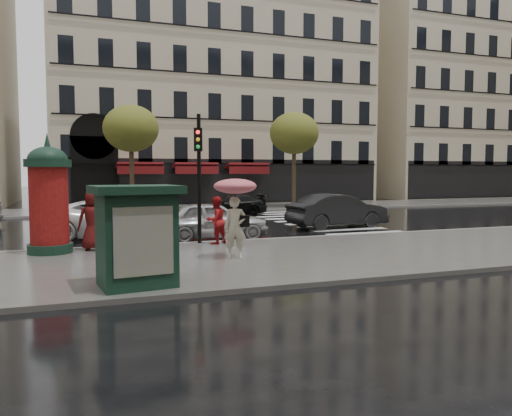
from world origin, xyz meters
name	(u,v)px	position (x,y,z in m)	size (l,w,h in m)	color
ground	(266,257)	(0.00, 0.00, 0.00)	(160.00, 160.00, 0.00)	black
near_sidewalk	(273,258)	(0.00, -0.50, 0.06)	(90.00, 7.00, 0.12)	#474744
far_sidewalk	(162,210)	(0.00, 19.00, 0.06)	(90.00, 6.00, 0.12)	#474744
near_kerb	(236,242)	(0.00, 3.00, 0.07)	(90.00, 0.25, 0.14)	slate
far_kerb	(170,213)	(0.00, 16.00, 0.07)	(90.00, 0.25, 0.14)	slate
zebra_crossing	(308,221)	(6.00, 9.60, 0.01)	(3.60, 11.75, 0.01)	silver
bldg_far_corner	(208,73)	(6.00, 30.00, 11.31)	(26.00, 14.00, 22.90)	#B7A88C
bldg_far_right	(460,90)	(34.00, 30.00, 11.31)	(24.00, 14.00, 22.90)	#B7A88C
tree_far_left	(131,129)	(-2.00, 18.00, 5.17)	(3.40, 3.40, 6.64)	#38281C
tree_far_right	(294,134)	(9.00, 18.00, 5.17)	(3.40, 3.40, 6.64)	#38281C
woman_umbrella	(235,204)	(-1.12, -0.47, 1.64)	(1.20, 1.20, 2.31)	beige
woman_red	(216,220)	(-0.90, 2.40, 0.92)	(0.78, 0.60, 1.60)	maroon
man_burgundy	(93,220)	(-4.83, 2.40, 1.05)	(0.91, 0.59, 1.86)	#4A0F0E
morris_column	(49,196)	(-6.06, 2.29, 1.83)	(1.33, 1.33, 3.58)	black
traffic_light	(199,165)	(-1.39, 2.72, 2.76)	(0.32, 0.43, 4.36)	black
newsstand	(136,234)	(-4.12, -3.00, 1.22)	(1.95, 1.71, 2.14)	black
car_silver	(212,220)	(-0.51, 4.37, 0.72)	(1.71, 4.26, 1.45)	silver
car_darkgrey	(338,211)	(5.88, 6.24, 0.77)	(1.62, 4.66, 1.53)	black
car_white	(120,218)	(-3.75, 5.92, 0.77)	(2.56, 5.55, 1.54)	white
car_black	(229,205)	(3.01, 13.79, 0.63)	(1.77, 4.36, 1.27)	black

